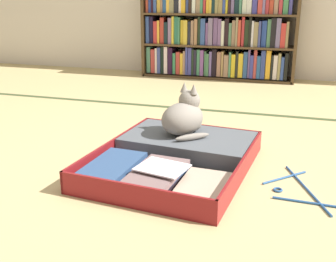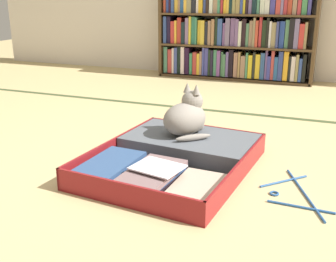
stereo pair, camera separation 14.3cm
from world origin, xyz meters
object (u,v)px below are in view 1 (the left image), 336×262
object	(u,v)px
open_suitcase	(176,156)
black_cat	(184,116)
clothes_hanger	(297,189)
bookshelf	(217,31)

from	to	relation	value
open_suitcase	black_cat	world-z (taller)	black_cat
clothes_hanger	open_suitcase	bearing A→B (deg)	168.39
open_suitcase	bookshelf	bearing A→B (deg)	95.86
bookshelf	clothes_hanger	size ratio (longest dim) A/B	3.37
open_suitcase	clothes_hanger	bearing A→B (deg)	-11.61
bookshelf	black_cat	world-z (taller)	bookshelf
bookshelf	black_cat	bearing A→B (deg)	-83.78
open_suitcase	black_cat	size ratio (longest dim) A/B	2.96
clothes_hanger	bookshelf	bearing A→B (deg)	108.82
open_suitcase	clothes_hanger	size ratio (longest dim) A/B	2.06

